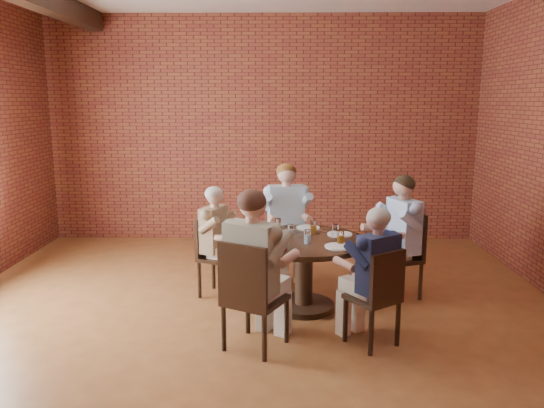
{
  "coord_description": "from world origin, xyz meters",
  "views": [
    {
      "loc": [
        0.26,
        -4.63,
        2.14
      ],
      "look_at": [
        0.18,
        1.0,
        1.04
      ],
      "focal_mm": 35.0,
      "sensor_mm": 36.0,
      "label": 1
    }
  ],
  "objects_px": {
    "diner_d": "(255,270)",
    "chair_e": "(378,294)",
    "chair_b": "(286,233)",
    "diner_e": "(373,277)",
    "chair_a": "(404,251)",
    "diner_a": "(398,237)",
    "chair_c": "(213,253)",
    "diner_c": "(218,242)",
    "diner_b": "(287,221)",
    "chair_d": "(250,293)",
    "dining_table": "(304,260)",
    "smartphone": "(338,247)"
  },
  "relations": [
    {
      "from": "chair_b",
      "to": "diner_e",
      "type": "height_order",
      "value": "diner_e"
    },
    {
      "from": "dining_table",
      "to": "chair_e",
      "type": "xyz_separation_m",
      "value": [
        0.61,
        -0.87,
        -0.04
      ]
    },
    {
      "from": "diner_a",
      "to": "diner_c",
      "type": "bearing_deg",
      "value": -109.99
    },
    {
      "from": "dining_table",
      "to": "chair_b",
      "type": "xyz_separation_m",
      "value": [
        -0.18,
        1.16,
        -0.01
      ]
    },
    {
      "from": "chair_c",
      "to": "chair_d",
      "type": "bearing_deg",
      "value": -138.14
    },
    {
      "from": "diner_c",
      "to": "chair_d",
      "type": "bearing_deg",
      "value": -140.26
    },
    {
      "from": "chair_a",
      "to": "diner_e",
      "type": "distance_m",
      "value": 1.34
    },
    {
      "from": "dining_table",
      "to": "diner_c",
      "type": "xyz_separation_m",
      "value": [
        -0.93,
        0.38,
        0.08
      ]
    },
    {
      "from": "chair_a",
      "to": "diner_e",
      "type": "bearing_deg",
      "value": -44.59
    },
    {
      "from": "dining_table",
      "to": "smartphone",
      "type": "bearing_deg",
      "value": -45.94
    },
    {
      "from": "chair_c",
      "to": "chair_d",
      "type": "relative_size",
      "value": 0.89
    },
    {
      "from": "chair_d",
      "to": "diner_e",
      "type": "distance_m",
      "value": 1.09
    },
    {
      "from": "diner_e",
      "to": "diner_d",
      "type": "bearing_deg",
      "value": -31.16
    },
    {
      "from": "chair_c",
      "to": "diner_c",
      "type": "bearing_deg",
      "value": -90.0
    },
    {
      "from": "dining_table",
      "to": "chair_b",
      "type": "bearing_deg",
      "value": 98.73
    },
    {
      "from": "chair_c",
      "to": "diner_d",
      "type": "xyz_separation_m",
      "value": [
        0.53,
        -1.28,
        0.22
      ]
    },
    {
      "from": "diner_c",
      "to": "chair_d",
      "type": "relative_size",
      "value": 1.25
    },
    {
      "from": "diner_a",
      "to": "diner_d",
      "type": "height_order",
      "value": "diner_d"
    },
    {
      "from": "diner_c",
      "to": "diner_d",
      "type": "xyz_separation_m",
      "value": [
        0.47,
        -1.26,
        0.09
      ]
    },
    {
      "from": "chair_b",
      "to": "chair_e",
      "type": "distance_m",
      "value": 2.17
    },
    {
      "from": "chair_b",
      "to": "diner_d",
      "type": "bearing_deg",
      "value": -106.7
    },
    {
      "from": "diner_a",
      "to": "diner_b",
      "type": "bearing_deg",
      "value": -139.52
    },
    {
      "from": "diner_d",
      "to": "chair_b",
      "type": "bearing_deg",
      "value": -70.18
    },
    {
      "from": "chair_d",
      "to": "diner_c",
      "type": "bearing_deg",
      "value": -44.79
    },
    {
      "from": "diner_c",
      "to": "diner_e",
      "type": "relative_size",
      "value": 0.98
    },
    {
      "from": "chair_c",
      "to": "diner_c",
      "type": "distance_m",
      "value": 0.15
    },
    {
      "from": "diner_b",
      "to": "diner_e",
      "type": "bearing_deg",
      "value": -77.45
    },
    {
      "from": "diner_d",
      "to": "diner_e",
      "type": "distance_m",
      "value": 1.03
    },
    {
      "from": "dining_table",
      "to": "diner_d",
      "type": "xyz_separation_m",
      "value": [
        -0.46,
        -0.88,
        0.18
      ]
    },
    {
      "from": "diner_d",
      "to": "chair_e",
      "type": "xyz_separation_m",
      "value": [
        1.07,
        0.01,
        -0.22
      ]
    },
    {
      "from": "dining_table",
      "to": "diner_d",
      "type": "relative_size",
      "value": 0.9
    },
    {
      "from": "chair_e",
      "to": "chair_b",
      "type": "bearing_deg",
      "value": -103.8
    },
    {
      "from": "diner_e",
      "to": "smartphone",
      "type": "xyz_separation_m",
      "value": [
        -0.26,
        0.49,
        0.13
      ]
    },
    {
      "from": "dining_table",
      "to": "chair_d",
      "type": "xyz_separation_m",
      "value": [
        -0.51,
        -0.96,
        -0.0
      ]
    },
    {
      "from": "diner_a",
      "to": "diner_e",
      "type": "xyz_separation_m",
      "value": [
        -0.48,
        -1.18,
        -0.05
      ]
    },
    {
      "from": "diner_e",
      "to": "smartphone",
      "type": "height_order",
      "value": "diner_e"
    },
    {
      "from": "diner_b",
      "to": "chair_c",
      "type": "xyz_separation_m",
      "value": [
        -0.83,
        -0.66,
        -0.21
      ]
    },
    {
      "from": "smartphone",
      "to": "diner_c",
      "type": "bearing_deg",
      "value": 137.46
    },
    {
      "from": "diner_d",
      "to": "diner_e",
      "type": "relative_size",
      "value": 1.13
    },
    {
      "from": "diner_c",
      "to": "diner_d",
      "type": "relative_size",
      "value": 0.87
    },
    {
      "from": "diner_b",
      "to": "diner_e",
      "type": "xyz_separation_m",
      "value": [
        0.73,
        -1.87,
        -0.07
      ]
    },
    {
      "from": "chair_c",
      "to": "dining_table",
      "type": "bearing_deg",
      "value": -90.0
    },
    {
      "from": "dining_table",
      "to": "diner_c",
      "type": "height_order",
      "value": "diner_c"
    },
    {
      "from": "chair_e",
      "to": "diner_e",
      "type": "relative_size",
      "value": 0.71
    },
    {
      "from": "diner_a",
      "to": "diner_e",
      "type": "height_order",
      "value": "diner_a"
    },
    {
      "from": "chair_a",
      "to": "chair_c",
      "type": "height_order",
      "value": "chair_a"
    },
    {
      "from": "chair_e",
      "to": "diner_a",
      "type": "bearing_deg",
      "value": -144.27
    },
    {
      "from": "chair_c",
      "to": "smartphone",
      "type": "relative_size",
      "value": 5.82
    },
    {
      "from": "diner_c",
      "to": "diner_e",
      "type": "xyz_separation_m",
      "value": [
        1.49,
        -1.19,
        0.01
      ]
    },
    {
      "from": "diner_a",
      "to": "chair_d",
      "type": "bearing_deg",
      "value": -69.03
    }
  ]
}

